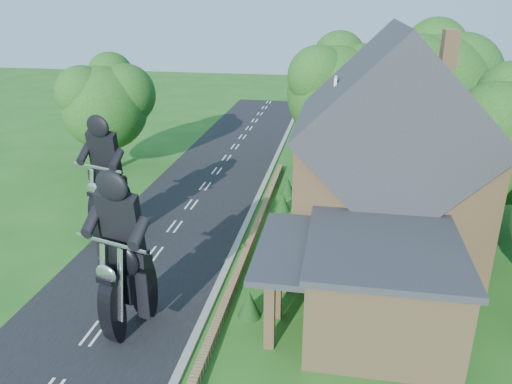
% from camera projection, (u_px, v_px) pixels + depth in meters
% --- Properties ---
extents(ground, '(120.00, 120.00, 0.00)m').
position_uv_depth(ground, '(128.00, 289.00, 20.62)').
color(ground, '#1F5618').
rests_on(ground, ground).
extents(road, '(7.00, 80.00, 0.02)m').
position_uv_depth(road, '(128.00, 288.00, 20.62)').
color(road, black).
rests_on(road, ground).
extents(kerb, '(0.30, 80.00, 0.12)m').
position_uv_depth(kerb, '(214.00, 296.00, 20.01)').
color(kerb, gray).
rests_on(kerb, ground).
extents(garden_wall, '(0.30, 22.00, 0.40)m').
position_uv_depth(garden_wall, '(252.00, 238.00, 24.43)').
color(garden_wall, '#9A784E').
rests_on(garden_wall, ground).
extents(house, '(9.54, 8.64, 10.24)m').
position_uv_depth(house, '(388.00, 158.00, 22.83)').
color(house, '#9A784E').
rests_on(house, ground).
extents(annex, '(7.05, 5.94, 3.44)m').
position_uv_depth(annex, '(377.00, 284.00, 17.65)').
color(annex, '#9A784E').
rests_on(annex, ground).
extents(tree_behind_house, '(7.81, 7.20, 10.08)m').
position_uv_depth(tree_behind_house, '(441.00, 83.00, 30.83)').
color(tree_behind_house, black).
rests_on(tree_behind_house, ground).
extents(tree_behind_left, '(6.94, 6.40, 9.16)m').
position_uv_depth(tree_behind_left, '(342.00, 86.00, 32.88)').
color(tree_behind_left, black).
rests_on(tree_behind_left, ground).
extents(tree_far_road, '(6.08, 5.60, 7.84)m').
position_uv_depth(tree_far_road, '(110.00, 100.00, 32.86)').
color(tree_far_road, black).
rests_on(tree_far_road, ground).
extents(shrub_a, '(0.90, 0.90, 1.10)m').
position_uv_depth(shrub_a, '(249.00, 304.00, 18.65)').
color(shrub_a, black).
rests_on(shrub_a, ground).
extents(shrub_b, '(0.90, 0.90, 1.10)m').
position_uv_depth(shrub_b, '(260.00, 270.00, 20.94)').
color(shrub_b, black).
rests_on(shrub_b, ground).
extents(shrub_c, '(0.90, 0.90, 1.10)m').
position_uv_depth(shrub_c, '(269.00, 243.00, 23.23)').
color(shrub_c, black).
rests_on(shrub_c, ground).
extents(shrub_d, '(0.90, 0.90, 1.10)m').
position_uv_depth(shrub_d, '(282.00, 202.00, 27.81)').
color(shrub_d, black).
rests_on(shrub_d, ground).
extents(shrub_e, '(0.90, 0.90, 1.10)m').
position_uv_depth(shrub_e, '(288.00, 186.00, 30.10)').
color(shrub_e, black).
rests_on(shrub_e, ground).
extents(shrub_f, '(0.90, 0.90, 1.10)m').
position_uv_depth(shrub_f, '(292.00, 173.00, 32.39)').
color(shrub_f, black).
rests_on(shrub_f, ground).
extents(motorcycle_lead, '(1.04, 2.04, 1.84)m').
position_uv_depth(motorcycle_lead, '(130.00, 306.00, 17.87)').
color(motorcycle_lead, black).
rests_on(motorcycle_lead, ground).
extents(motorcycle_follow, '(1.07, 2.05, 1.85)m').
position_uv_depth(motorcycle_follow, '(112.00, 218.00, 24.94)').
color(motorcycle_follow, black).
rests_on(motorcycle_follow, ground).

